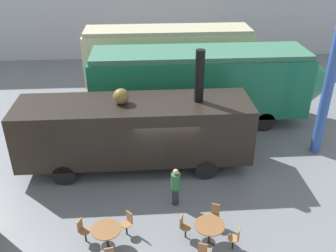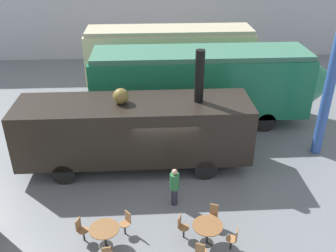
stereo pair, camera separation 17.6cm
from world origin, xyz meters
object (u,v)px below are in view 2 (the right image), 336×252
object	(u,v)px
cafe_chair_0	(182,225)
cafe_table_near	(208,228)
steam_locomotive	(135,129)
passenger_coach_vintage	(169,55)
cafe_table_far	(104,232)
streamlined_locomotive	(216,82)
visitor_person	(174,186)

from	to	relation	value
cafe_chair_0	cafe_table_near	bearing A→B (deg)	0.00
steam_locomotive	cafe_chair_0	xyz separation A→B (m)	(1.59, -4.38, -1.29)
passenger_coach_vintage	cafe_chair_0	distance (m)	12.52
cafe_table_far	cafe_table_near	bearing A→B (deg)	-1.28
passenger_coach_vintage	cafe_table_far	xyz separation A→B (m)	(-2.84, -12.62, -1.81)
streamlined_locomotive	visitor_person	world-z (taller)	streamlined_locomotive
cafe_table_far	cafe_chair_0	bearing A→B (deg)	5.77
passenger_coach_vintage	streamlined_locomotive	distance (m)	4.52
passenger_coach_vintage	cafe_chair_0	size ratio (longest dim) A/B	11.24
passenger_coach_vintage	cafe_table_far	size ratio (longest dim) A/B	10.05
streamlined_locomotive	cafe_table_near	xyz separation A→B (m)	(-1.66, -8.71, -1.59)
streamlined_locomotive	cafe_table_far	size ratio (longest dim) A/B	13.19
cafe_chair_0	steam_locomotive	bearing A→B (deg)	132.13
passenger_coach_vintage	cafe_table_far	world-z (taller)	passenger_coach_vintage
passenger_coach_vintage	streamlined_locomotive	xyz separation A→B (m)	(2.13, -3.98, -0.20)
streamlined_locomotive	cafe_table_far	world-z (taller)	streamlined_locomotive
streamlined_locomotive	visitor_person	bearing A→B (deg)	-111.16
cafe_table_near	cafe_chair_0	distance (m)	0.87
streamlined_locomotive	cafe_chair_0	distance (m)	8.90
cafe_table_far	visitor_person	size ratio (longest dim) A/B	0.62
cafe_table_near	visitor_person	xyz separation A→B (m)	(-0.92, 2.02, 0.21)
streamlined_locomotive	cafe_chair_0	bearing A→B (deg)	-106.39
streamlined_locomotive	visitor_person	size ratio (longest dim) A/B	8.19
streamlined_locomotive	steam_locomotive	size ratio (longest dim) A/B	1.34
passenger_coach_vintage	cafe_chair_0	world-z (taller)	passenger_coach_vintage
steam_locomotive	cafe_table_near	size ratio (longest dim) A/B	9.67
passenger_coach_vintage	steam_locomotive	xyz separation A→B (m)	(-1.92, -7.98, -0.62)
visitor_person	streamlined_locomotive	bearing A→B (deg)	68.84
cafe_chair_0	visitor_person	world-z (taller)	visitor_person
steam_locomotive	visitor_person	world-z (taller)	steam_locomotive
streamlined_locomotive	steam_locomotive	distance (m)	5.71
visitor_person	passenger_coach_vintage	bearing A→B (deg)	87.55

